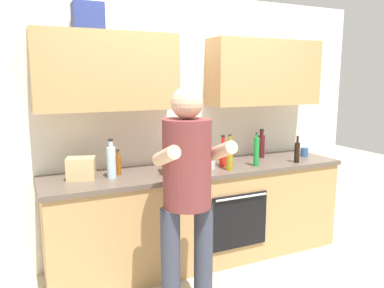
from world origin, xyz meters
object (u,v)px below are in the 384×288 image
bottle_oil (230,156)px  cup_tea (304,152)px  person_standing (187,185)px  mixing_bowl (199,162)px  bottle_water (111,162)px  bottle_soy (297,152)px  bottle_syrup (118,165)px  bottle_hotsauce (223,154)px  bottle_wine (261,145)px  grocery_bag_bread (81,168)px  bottle_soda (256,151)px  grocery_bag_crisps (173,162)px

bottle_oil → cup_tea: size_ratio=3.49×
person_standing → mixing_bowl: 0.88m
bottle_water → bottle_soy: bottle_water is taller
bottle_soy → bottle_syrup: (-1.71, 0.27, -0.02)m
bottle_oil → bottle_hotsauce: size_ratio=1.10×
person_standing → bottle_hotsauce: person_standing is taller
bottle_wine → grocery_bag_bread: bottle_wine is taller
bottle_hotsauce → bottle_water: bearing=179.1°
bottle_water → bottle_soda: bearing=-6.0°
person_standing → bottle_water: bearing=116.8°
bottle_wine → cup_tea: (0.45, -0.15, -0.08)m
bottle_soda → bottle_hotsauce: size_ratio=1.08×
bottle_soda → bottle_soy: (0.45, -0.04, -0.03)m
bottle_oil → bottle_syrup: (-0.95, 0.26, -0.05)m
bottle_oil → mixing_bowl: (-0.20, 0.21, -0.08)m
bottle_wine → person_standing: bearing=-144.5°
bottle_oil → grocery_bag_bread: (-1.26, 0.24, -0.04)m
bottle_syrup → grocery_bag_bread: bearing=-175.6°
person_standing → grocery_bag_bread: 0.99m
bottle_wine → bottle_syrup: 1.54m
grocery_bag_crisps → grocery_bag_bread: (-0.75, 0.14, -0.01)m
bottle_soda → bottle_wine: size_ratio=1.07×
person_standing → bottle_hotsauce: 0.98m
bottle_soy → bottle_syrup: size_ratio=1.20×
mixing_bowl → grocery_bag_crisps: grocery_bag_crisps is taller
bottle_wine → bottle_syrup: (-1.54, -0.08, -0.04)m
person_standing → cup_tea: person_standing is taller
bottle_water → cup_tea: bottle_water is taller
bottle_soy → bottle_syrup: bottle_soy is taller
person_standing → grocery_bag_bread: bearing=127.3°
bottle_soda → bottle_oil: size_ratio=0.98×
person_standing → grocery_bag_crisps: person_standing is taller
bottle_soda → bottle_hotsauce: (-0.29, 0.12, -0.02)m
bottle_oil → bottle_hotsauce: 0.16m
bottle_syrup → grocery_bag_bread: (-0.31, -0.02, 0.00)m
cup_tea → person_standing: bearing=-156.4°
bottle_hotsauce → grocery_bag_crisps: size_ratio=1.50×
person_standing → grocery_bag_crisps: bearing=76.8°
bottle_wine → grocery_bag_bread: 1.85m
bottle_wine → grocery_bag_bread: size_ratio=1.34×
person_standing → bottle_water: 0.81m
bottle_wine → mixing_bowl: bottle_wine is taller
grocery_bag_crisps → grocery_bag_bread: 0.76m
bottle_hotsauce → cup_tea: 1.01m
bottle_oil → bottle_soda: bearing=6.4°
bottle_oil → bottle_hotsauce: bearing=82.5°
bottle_soy → bottle_soda: bearing=174.9°
cup_tea → mixing_bowl: (-1.23, 0.01, 0.00)m
bottle_hotsauce → grocery_bag_bread: bottle_hotsauce is taller
bottle_hotsauce → grocery_bag_bread: bearing=176.4°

